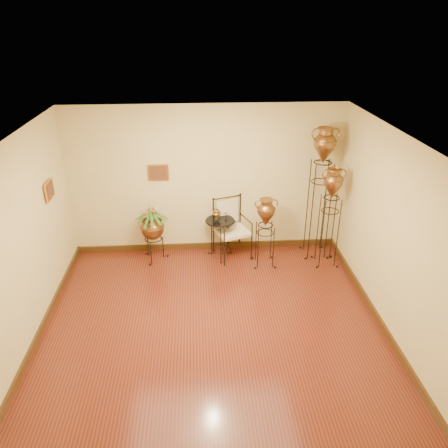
{
  "coord_description": "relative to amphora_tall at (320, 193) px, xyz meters",
  "views": [
    {
      "loc": [
        -0.17,
        -5.03,
        4.2
      ],
      "look_at": [
        0.25,
        1.3,
        1.1
      ],
      "focal_mm": 35.0,
      "sensor_mm": 36.0,
      "label": 1
    }
  ],
  "objects": [
    {
      "name": "amphora_tall",
      "position": [
        0.0,
        0.0,
        0.0
      ],
      "size": [
        0.57,
        0.57,
        2.47
      ],
      "rotation": [
        0.0,
        0.0,
        0.2
      ],
      "color": "black",
      "rests_on": "ground"
    },
    {
      "name": "amphora_mid",
      "position": [
        0.11,
        -0.35,
        -0.33
      ],
      "size": [
        0.42,
        0.42,
        1.85
      ],
      "rotation": [
        0.0,
        0.0,
        0.03
      ],
      "color": "black",
      "rests_on": "ground"
    },
    {
      "name": "amphora_short",
      "position": [
        -1.01,
        -0.3,
        -0.61
      ],
      "size": [
        0.49,
        0.49,
        1.31
      ],
      "rotation": [
        0.0,
        0.0,
        -0.27
      ],
      "color": "black",
      "rests_on": "ground"
    },
    {
      "name": "planter_urn",
      "position": [
        -3.04,
        0.0,
        -0.57
      ],
      "size": [
        0.79,
        0.79,
        1.24
      ],
      "rotation": [
        0.0,
        0.0,
        -0.22
      ],
      "color": "black",
      "rests_on": "ground"
    },
    {
      "name": "room_shell",
      "position": [
        -2.05,
        -2.14,
        0.47
      ],
      "size": [
        5.02,
        5.02,
        2.81
      ],
      "color": "beige",
      "rests_on": "ground"
    },
    {
      "name": "ground",
      "position": [
        -2.04,
        -2.15,
        -1.26
      ],
      "size": [
        5.0,
        5.0,
        0.0
      ],
      "primitive_type": "plane",
      "color": "maroon",
      "rests_on": "ground"
    },
    {
      "name": "armchair",
      "position": [
        -1.58,
        0.0,
        -0.69
      ],
      "size": [
        0.8,
        0.77,
        1.13
      ],
      "rotation": [
        0.0,
        0.0,
        0.35
      ],
      "color": "black",
      "rests_on": "ground"
    },
    {
      "name": "side_table",
      "position": [
        -1.81,
        0.0,
        -0.86
      ],
      "size": [
        0.63,
        0.63,
        0.97
      ],
      "rotation": [
        0.0,
        0.0,
        0.23
      ],
      "color": "black",
      "rests_on": "ground"
    }
  ]
}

